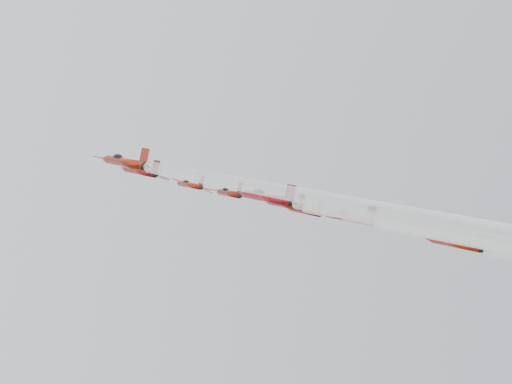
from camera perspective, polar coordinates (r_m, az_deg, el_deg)
jet_lead at (r=140.29m, az=-5.34°, el=0.58°), size 9.19×12.20×6.32m
jet_row2_left at (r=121.46m, az=-9.31°, el=1.68°), size 10.14×13.45×6.97m
jet_row2_center at (r=132.58m, az=-2.22°, el=-0.07°), size 10.13×13.45×6.97m
jet_row2_right at (r=134.39m, az=3.86°, el=-1.49°), size 9.75×12.93×6.70m
jet_center at (r=83.83m, az=18.52°, el=-4.03°), size 9.19×91.04×42.34m
jet_rear_farleft at (r=50.60m, az=6.66°, el=-0.25°), size 9.41×93.25×43.37m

